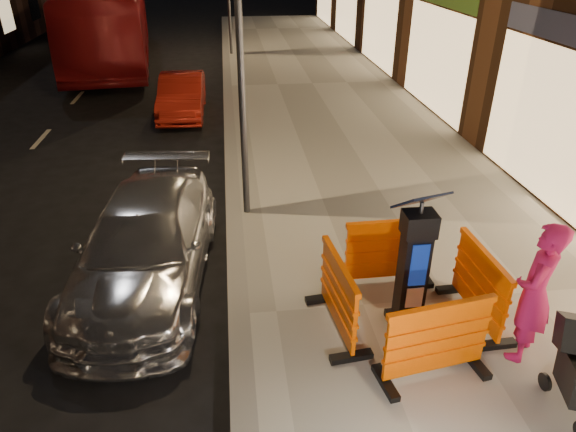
{
  "coord_description": "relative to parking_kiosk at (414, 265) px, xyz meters",
  "views": [
    {
      "loc": [
        0.03,
        -5.61,
        4.74
      ],
      "look_at": [
        0.8,
        1.0,
        1.1
      ],
      "focal_mm": 32.0,
      "sensor_mm": 36.0,
      "label": 1
    }
  ],
  "objects": [
    {
      "name": "man",
      "position": [
        1.22,
        -0.72,
        -0.01
      ],
      "size": [
        0.78,
        0.8,
        1.85
      ],
      "primitive_type": "imported",
      "rotation": [
        0.0,
        0.0,
        -2.31
      ],
      "color": "#A6124B",
      "rests_on": "sidewalk"
    },
    {
      "name": "bus_doubledecker",
      "position": [
        -6.95,
        17.98,
        -1.09
      ],
      "size": [
        4.22,
        12.23,
        3.34
      ],
      "primitive_type": "imported",
      "rotation": [
        0.0,
        0.0,
        0.12
      ],
      "color": "maroon",
      "rests_on": "ground"
    },
    {
      "name": "barrier_bldgside",
      "position": [
        0.95,
        0.0,
        -0.41
      ],
      "size": [
        0.6,
        1.36,
        1.05
      ],
      "primitive_type": "cube",
      "rotation": [
        0.0,
        0.0,
        1.61
      ],
      "color": "#F15600",
      "rests_on": "sidewalk"
    },
    {
      "name": "barrier_kerbside",
      "position": [
        -0.95,
        -0.0,
        -0.41
      ],
      "size": [
        0.7,
        1.4,
        1.05
      ],
      "primitive_type": "cube",
      "rotation": [
        0.0,
        0.0,
        1.68
      ],
      "color": "#F15600",
      "rests_on": "sidewalk"
    },
    {
      "name": "sidewalk",
      "position": [
        0.77,
        0.43,
        -1.01
      ],
      "size": [
        6.0,
        60.0,
        0.15
      ],
      "primitive_type": "cube",
      "color": "gray",
      "rests_on": "ground"
    },
    {
      "name": "car_silver",
      "position": [
        -3.57,
        1.63,
        -1.09
      ],
      "size": [
        2.21,
        4.66,
        1.31
      ],
      "primitive_type": "imported",
      "rotation": [
        0.0,
        0.0,
        -0.08
      ],
      "color": "silver",
      "rests_on": "ground"
    },
    {
      "name": "kerb",
      "position": [
        -2.23,
        0.43,
        -1.01
      ],
      "size": [
        0.3,
        60.0,
        0.15
      ],
      "primitive_type": "cube",
      "color": "slate",
      "rests_on": "ground"
    },
    {
      "name": "street_lamp_mid",
      "position": [
        -1.98,
        3.43,
        2.06
      ],
      "size": [
        0.12,
        0.12,
        6.0
      ],
      "primitive_type": "cylinder",
      "color": "#3F3F44",
      "rests_on": "sidewalk"
    },
    {
      "name": "ground_plane",
      "position": [
        -2.23,
        0.43,
        -1.09
      ],
      "size": [
        120.0,
        120.0,
        0.0
      ],
      "primitive_type": "plane",
      "color": "black",
      "rests_on": "ground"
    },
    {
      "name": "barrier_back",
      "position": [
        0.0,
        0.95,
        -0.41
      ],
      "size": [
        1.36,
        0.58,
        1.05
      ],
      "primitive_type": "cube",
      "rotation": [
        0.0,
        0.0,
        0.02
      ],
      "color": "#F15600",
      "rests_on": "sidewalk"
    },
    {
      "name": "car_red",
      "position": [
        -3.59,
        10.15,
        -1.09
      ],
      "size": [
        1.27,
        3.57,
        1.18
      ],
      "primitive_type": "imported",
      "rotation": [
        0.0,
        0.0,
        -0.01
      ],
      "color": "#A41D12",
      "rests_on": "ground"
    },
    {
      "name": "barrier_front",
      "position": [
        0.0,
        -0.95,
        -0.41
      ],
      "size": [
        1.41,
        0.76,
        1.05
      ],
      "primitive_type": "cube",
      "rotation": [
        0.0,
        0.0,
        0.16
      ],
      "color": "#F15600",
      "rests_on": "sidewalk"
    },
    {
      "name": "parking_kiosk",
      "position": [
        0.0,
        0.0,
        0.0
      ],
      "size": [
        0.63,
        0.63,
        1.88
      ],
      "primitive_type": "cube",
      "rotation": [
        0.0,
        0.0,
        0.07
      ],
      "color": "black",
      "rests_on": "sidewalk"
    }
  ]
}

